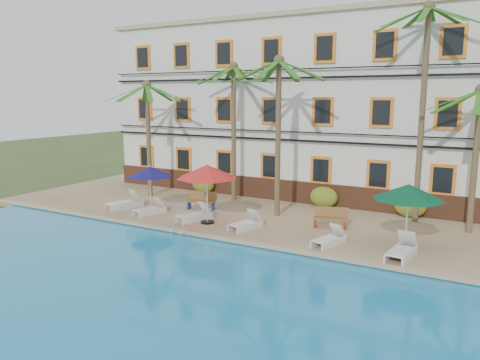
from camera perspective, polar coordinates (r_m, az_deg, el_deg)
The scene contains 25 objects.
ground at distance 20.20m, azimuth -1.10°, elevation -7.21°, with size 100.00×100.00×0.00m, color #384C23.
pool_deck at distance 24.45m, azimuth 4.85°, elevation -3.86°, with size 30.00×12.00×0.25m, color tan.
swimming_pool at distance 14.93m, azimuth -15.22°, elevation -13.59°, with size 26.00×12.00×0.20m, color #1884BB.
pool_coping at distance 19.38m, azimuth -2.46°, elevation -7.11°, with size 30.00×0.35×0.06m, color tan.
hotel_building at distance 28.35m, azimuth 9.24°, elevation 8.69°, with size 25.40×6.44×10.22m.
palm_a at distance 27.63m, azimuth -11.16°, elevation 7.12°, with size 4.64×4.64×6.70m.
palm_b at distance 25.85m, azimuth -0.78°, elevation 8.33°, with size 4.64×4.64×7.64m.
palm_c at distance 22.48m, azimuth 4.70°, elevation 8.12°, with size 4.64×4.64×7.70m.
palm_d at distance 22.72m, azimuth 21.51°, elevation 10.57°, with size 4.64×4.64×9.87m.
palm_e at distance 21.86m, azimuth 26.96°, elevation 4.85°, with size 4.64×4.64×6.30m.
shrub_left at distance 28.45m, azimuth -4.51°, elevation -0.47°, with size 1.50×0.90×1.10m, color #215F1B.
shrub_mid at distance 25.09m, azimuth 10.18°, elevation -2.04°, with size 1.50×0.90×1.10m, color #215F1B.
shrub_right at distance 24.07m, azimuth 20.04°, elevation -3.02°, with size 1.50×0.90×1.10m, color #215F1B.
umbrella_blue at distance 24.26m, azimuth -10.92°, elevation 0.97°, with size 2.33×2.33×2.33m.
umbrella_red at distance 21.28m, azimuth -4.07°, elevation 1.00°, with size 2.81×2.81×2.81m.
umbrella_green at distance 18.53m, azimuth 19.85°, elevation -1.42°, with size 2.64×2.64×2.64m.
lounger_a at distance 25.27m, azimuth -13.83°, elevation -2.69°, with size 1.25×2.02×0.90m.
lounger_b at distance 23.81m, azimuth -10.88°, elevation -3.46°, with size 1.02×1.73×0.77m.
lounger_c at distance 22.28m, azimuth -5.50°, elevation -4.23°, with size 1.17×1.83×0.81m.
lounger_d at distance 20.77m, azimuth 0.75°, elevation -5.25°, with size 1.00×1.80×0.81m.
lounger_e at distance 18.89m, azimuth 10.84°, elevation -7.04°, with size 1.04×1.74×0.78m.
lounger_f at distance 18.08m, azimuth 19.13°, elevation -8.07°, with size 0.88×1.99×0.91m.
bench_left at distance 24.33m, azimuth -4.75°, elevation -2.49°, with size 1.57×0.88×0.93m.
bench_right at distance 21.24m, azimuth 10.91°, elevation -4.51°, with size 1.57×0.87×0.93m.
pool_ladder at distance 20.34m, azimuth -7.23°, elevation -6.43°, with size 0.54×0.74×0.74m.
Camera 1 is at (9.77, -16.62, 6.02)m, focal length 35.00 mm.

